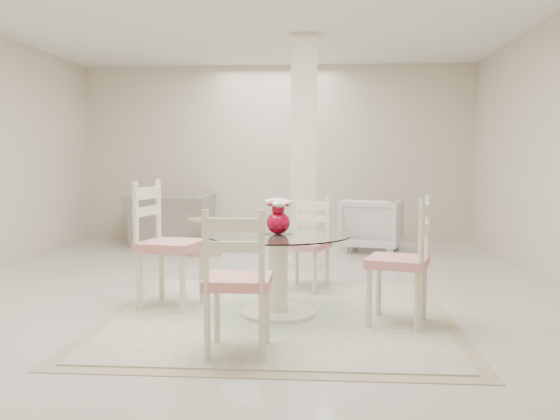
# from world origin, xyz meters

# --- Properties ---
(ground) EXTENTS (7.00, 7.00, 0.00)m
(ground) POSITION_xyz_m (0.00, 0.00, 0.00)
(ground) COLOR beige
(ground) RESTS_ON ground
(room_shell) EXTENTS (6.02, 7.02, 2.71)m
(room_shell) POSITION_xyz_m (0.00, 0.00, 1.86)
(room_shell) COLOR beige
(room_shell) RESTS_ON ground
(column) EXTENTS (0.30, 0.30, 2.70)m
(column) POSITION_xyz_m (0.50, 1.30, 1.35)
(column) COLOR beige
(column) RESTS_ON ground
(area_rug) EXTENTS (2.79, 2.79, 0.02)m
(area_rug) POSITION_xyz_m (0.37, -0.94, 0.01)
(area_rug) COLOR tan
(area_rug) RESTS_ON ground
(dining_table) EXTENTS (1.17, 1.17, 0.67)m
(dining_table) POSITION_xyz_m (0.37, -0.94, 0.34)
(dining_table) COLOR #EEE5C4
(dining_table) RESTS_ON ground
(red_vase) EXTENTS (0.22, 0.21, 0.29)m
(red_vase) POSITION_xyz_m (0.37, -0.94, 0.82)
(red_vase) COLOR #A30520
(red_vase) RESTS_ON dining_table
(dining_chair_east) EXTENTS (0.55, 0.55, 1.10)m
(dining_chair_east) POSITION_xyz_m (1.36, -1.15, 0.58)
(dining_chair_east) COLOR beige
(dining_chair_east) RESTS_ON ground
(dining_chair_north) EXTENTS (0.52, 0.52, 1.00)m
(dining_chair_north) POSITION_xyz_m (0.58, 0.05, 0.53)
(dining_chair_north) COLOR beige
(dining_chair_north) RESTS_ON ground
(dining_chair_west) EXTENTS (0.57, 0.57, 1.20)m
(dining_chair_west) POSITION_xyz_m (-0.64, -0.73, 0.63)
(dining_chair_west) COLOR #F3E9C8
(dining_chair_west) RESTS_ON ground
(dining_chair_south) EXTENTS (0.43, 0.43, 1.06)m
(dining_chair_south) POSITION_xyz_m (0.17, -1.94, 0.56)
(dining_chair_south) COLOR #F2ECC7
(dining_chair_south) RESTS_ON ground
(recliner_taupe) EXTENTS (1.19, 1.04, 0.75)m
(recliner_taupe) POSITION_xyz_m (-1.52, 2.94, 0.38)
(recliner_taupe) COLOR gray
(recliner_taupe) RESTS_ON ground
(armchair_white) EXTENTS (0.96, 0.98, 0.73)m
(armchair_white) POSITION_xyz_m (1.41, 2.59, 0.36)
(armchair_white) COLOR silver
(armchair_white) RESTS_ON ground
(side_table) EXTENTS (0.47, 0.47, 0.49)m
(side_table) POSITION_xyz_m (-0.84, 2.04, 0.23)
(side_table) COLOR tan
(side_table) RESTS_ON ground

